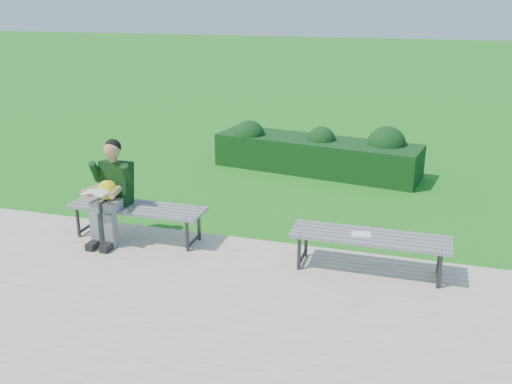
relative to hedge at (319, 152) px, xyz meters
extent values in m
plane|color=#387D17|center=(-0.18, -3.35, -0.37)|extent=(80.00, 80.00, 0.00)
cube|color=beige|center=(-0.18, -5.10, -0.36)|extent=(30.00, 3.50, 0.02)
cube|color=#1B4317|center=(-0.06, 0.00, -0.07)|extent=(3.83, 1.52, 0.60)
sphere|color=#1B4317|center=(-1.34, 0.02, 0.20)|extent=(0.68, 0.68, 0.59)
sphere|color=#1B4317|center=(0.03, 0.00, 0.20)|extent=(0.61, 0.61, 0.53)
sphere|color=#1B4317|center=(1.18, 0.01, 0.20)|extent=(0.79, 0.79, 0.69)
cube|color=gray|center=(-1.68, -3.97, 0.08)|extent=(1.80, 0.08, 0.04)
cube|color=gray|center=(-1.68, -3.86, 0.08)|extent=(1.80, 0.08, 0.04)
cube|color=gray|center=(-1.68, -3.76, 0.08)|extent=(1.80, 0.08, 0.04)
cube|color=gray|center=(-1.68, -3.66, 0.08)|extent=(1.80, 0.08, 0.04)
cube|color=gray|center=(-1.68, -3.55, 0.08)|extent=(1.80, 0.09, 0.04)
cylinder|color=#2D2D30|center=(-2.46, -3.95, -0.14)|extent=(0.04, 0.04, 0.41)
cylinder|color=#2D2D30|center=(-2.46, -3.57, -0.14)|extent=(0.04, 0.04, 0.41)
cylinder|color=#2D2D30|center=(-2.46, -3.76, 0.04)|extent=(0.04, 0.42, 0.04)
cylinder|color=#2D2D30|center=(-2.46, -3.76, -0.29)|extent=(0.04, 0.42, 0.04)
cylinder|color=gray|center=(-2.46, -3.97, 0.11)|extent=(0.02, 0.02, 0.01)
cylinder|color=gray|center=(-2.46, -3.55, 0.11)|extent=(0.02, 0.02, 0.01)
cylinder|color=#2D2D30|center=(-0.90, -3.95, -0.14)|extent=(0.04, 0.04, 0.41)
cylinder|color=#2D2D30|center=(-0.90, -3.57, -0.14)|extent=(0.04, 0.04, 0.41)
cylinder|color=#2D2D30|center=(-0.90, -3.76, 0.04)|extent=(0.04, 0.42, 0.04)
cylinder|color=#2D2D30|center=(-0.90, -3.76, -0.29)|extent=(0.04, 0.42, 0.04)
cylinder|color=gray|center=(-0.90, -3.97, 0.11)|extent=(0.02, 0.02, 0.01)
cylinder|color=gray|center=(-0.90, -3.55, 0.11)|extent=(0.02, 0.02, 0.01)
cube|color=gray|center=(1.32, -4.06, 0.08)|extent=(1.80, 0.08, 0.04)
cube|color=gray|center=(1.32, -3.95, 0.08)|extent=(1.80, 0.08, 0.04)
cube|color=gray|center=(1.32, -3.85, 0.08)|extent=(1.80, 0.08, 0.04)
cube|color=gray|center=(1.32, -3.75, 0.08)|extent=(1.80, 0.08, 0.04)
cube|color=gray|center=(1.32, -3.64, 0.08)|extent=(1.80, 0.08, 0.04)
cylinder|color=#2D2D30|center=(0.54, -4.04, -0.14)|extent=(0.04, 0.04, 0.41)
cylinder|color=#2D2D30|center=(0.54, -3.66, -0.14)|extent=(0.04, 0.04, 0.41)
cylinder|color=#2D2D30|center=(0.54, -3.85, 0.04)|extent=(0.04, 0.42, 0.04)
cylinder|color=#2D2D30|center=(0.54, -3.85, -0.29)|extent=(0.04, 0.42, 0.04)
cylinder|color=gray|center=(0.54, -4.06, 0.11)|extent=(0.02, 0.02, 0.01)
cylinder|color=gray|center=(0.54, -3.64, 0.11)|extent=(0.02, 0.02, 0.01)
cylinder|color=#2D2D30|center=(2.10, -4.04, -0.14)|extent=(0.04, 0.04, 0.41)
cylinder|color=#2D2D30|center=(2.10, -3.66, -0.14)|extent=(0.04, 0.04, 0.41)
cylinder|color=#2D2D30|center=(2.10, -3.85, 0.04)|extent=(0.04, 0.42, 0.04)
cylinder|color=#2D2D30|center=(2.10, -3.85, -0.29)|extent=(0.04, 0.42, 0.04)
cylinder|color=gray|center=(2.10, -4.06, 0.11)|extent=(0.02, 0.02, 0.01)
cylinder|color=gray|center=(2.10, -3.64, 0.11)|extent=(0.02, 0.02, 0.01)
cube|color=slate|center=(-2.08, -3.92, 0.17)|extent=(0.14, 0.42, 0.13)
cube|color=slate|center=(-1.88, -3.92, 0.17)|extent=(0.14, 0.42, 0.13)
cube|color=slate|center=(-2.08, -4.10, -0.12)|extent=(0.12, 0.13, 0.45)
cube|color=slate|center=(-1.88, -4.10, -0.12)|extent=(0.12, 0.13, 0.45)
cube|color=black|center=(-2.08, -4.20, -0.30)|extent=(0.11, 0.26, 0.09)
cube|color=black|center=(-1.88, -4.20, -0.30)|extent=(0.11, 0.26, 0.09)
cube|color=black|center=(-1.98, -3.72, 0.38)|extent=(0.40, 0.30, 0.59)
cylinder|color=tan|center=(-1.98, -3.74, 0.70)|extent=(0.10, 0.10, 0.08)
sphere|color=tan|center=(-1.98, -3.76, 0.83)|extent=(0.21, 0.21, 0.21)
sphere|color=black|center=(-1.98, -3.73, 0.86)|extent=(0.21, 0.21, 0.21)
cylinder|color=black|center=(-2.21, -3.82, 0.54)|extent=(0.10, 0.21, 0.30)
cylinder|color=black|center=(-1.75, -3.82, 0.54)|extent=(0.10, 0.21, 0.30)
cylinder|color=tan|center=(-2.15, -4.04, 0.37)|extent=(0.14, 0.31, 0.08)
cylinder|color=tan|center=(-1.81, -4.04, 0.37)|extent=(0.14, 0.31, 0.08)
sphere|color=tan|center=(-2.08, -4.20, 0.37)|extent=(0.09, 0.09, 0.09)
sphere|color=tan|center=(-1.88, -4.20, 0.37)|extent=(0.09, 0.09, 0.09)
sphere|color=yellow|center=(-1.98, -3.94, 0.35)|extent=(0.26, 0.26, 0.26)
cone|color=#FFA319|center=(-1.98, -4.05, 0.35)|extent=(0.07, 0.07, 0.07)
cone|color=black|center=(-2.00, -3.93, 0.48)|extent=(0.03, 0.05, 0.08)
cone|color=black|center=(-1.97, -3.92, 0.48)|extent=(0.03, 0.04, 0.07)
sphere|color=white|center=(-2.03, -4.04, 0.38)|extent=(0.05, 0.05, 0.05)
sphere|color=white|center=(-1.94, -4.04, 0.38)|extent=(0.05, 0.05, 0.05)
cube|color=white|center=(-2.06, -4.22, 0.42)|extent=(0.15, 0.20, 0.05)
cube|color=white|center=(-1.91, -4.22, 0.42)|extent=(0.15, 0.20, 0.05)
cube|color=white|center=(1.22, -3.85, 0.11)|extent=(0.25, 0.20, 0.01)
camera|label=1|loc=(1.81, -9.94, 2.67)|focal=40.00mm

